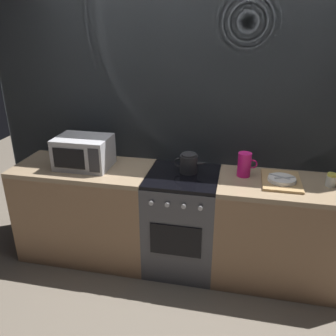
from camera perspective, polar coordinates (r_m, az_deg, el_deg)
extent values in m
plane|color=#6B6054|center=(3.37, 2.18, -15.25)|extent=(8.00, 8.00, 0.00)
cube|color=gray|center=(3.10, 3.56, 6.37)|extent=(3.60, 0.05, 2.40)
cube|color=#A8B2BC|center=(3.08, 3.49, 6.25)|extent=(3.58, 0.01, 2.39)
cube|color=#997251|center=(3.36, -13.10, -7.11)|extent=(1.20, 0.60, 0.86)
cube|color=#9E8466|center=(3.17, -13.82, -0.03)|extent=(1.20, 0.60, 0.04)
cube|color=#4C4C51|center=(3.12, 2.29, -8.94)|extent=(0.60, 0.60, 0.87)
cube|color=black|center=(2.91, 2.43, -1.38)|extent=(0.59, 0.59, 0.03)
cube|color=black|center=(2.86, 1.22, -11.85)|extent=(0.42, 0.01, 0.28)
cylinder|color=#B7B7BC|center=(2.71, -2.78, -5.76)|extent=(0.04, 0.02, 0.04)
cylinder|color=#B7B7BC|center=(2.68, -0.12, -6.04)|extent=(0.04, 0.02, 0.04)
cylinder|color=#B7B7BC|center=(2.66, 2.58, -6.31)|extent=(0.04, 0.02, 0.04)
cylinder|color=#B7B7BC|center=(2.65, 5.33, -6.57)|extent=(0.04, 0.02, 0.04)
cube|color=#997251|center=(3.13, 19.05, -10.36)|extent=(1.20, 0.60, 0.86)
cube|color=#9E8466|center=(2.91, 20.17, -2.90)|extent=(1.20, 0.60, 0.04)
cube|color=#B2B2B7|center=(3.10, -13.62, 2.58)|extent=(0.46, 0.34, 0.27)
cube|color=black|center=(2.98, -15.97, 1.50)|extent=(0.28, 0.01, 0.17)
cube|color=#333338|center=(2.89, -12.07, 1.20)|extent=(0.09, 0.01, 0.21)
cylinder|color=#262628|center=(2.92, 3.42, 0.66)|extent=(0.15, 0.15, 0.15)
cylinder|color=#262628|center=(2.89, 3.46, 2.18)|extent=(0.13, 0.13, 0.02)
cone|color=#262628|center=(2.90, 5.57, 0.76)|extent=(0.10, 0.04, 0.05)
torus|color=#262628|center=(2.93, 1.78, 0.93)|extent=(0.08, 0.01, 0.08)
cylinder|color=#E5197A|center=(2.91, 12.40, 0.56)|extent=(0.11, 0.11, 0.20)
torus|color=#E5197A|center=(2.91, 13.73, 0.64)|extent=(0.08, 0.01, 0.08)
cube|color=tan|center=(2.91, 18.08, -2.00)|extent=(0.30, 0.40, 0.02)
cylinder|color=white|center=(2.88, 18.15, -1.86)|extent=(0.22, 0.22, 0.01)
cylinder|color=white|center=(2.88, 18.19, -1.61)|extent=(0.21, 0.21, 0.01)
cylinder|color=silver|center=(2.88, 18.61, -1.44)|extent=(0.16, 0.07, 0.01)
cube|color=silver|center=(2.88, 17.80, -1.30)|extent=(0.16, 0.09, 0.00)
cylinder|color=silver|center=(2.97, 25.16, -1.94)|extent=(0.08, 0.08, 0.08)
cylinder|color=#D8D14C|center=(2.95, 25.33, -1.01)|extent=(0.07, 0.07, 0.02)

